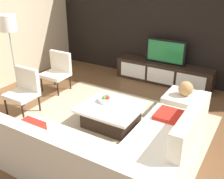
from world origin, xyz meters
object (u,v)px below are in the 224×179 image
Objects in this scene: sectional_couch at (111,153)px; fruit_bowl at (106,99)px; coffee_table at (111,115)px; accent_chair_near at (24,88)px; accent_chair_far at (58,69)px; ottoman at (184,105)px; television at (166,52)px; decorative_ball at (186,88)px; media_console at (164,73)px; floor_lamp at (8,28)px.

fruit_bowl is (-0.79, 1.12, 0.14)m from sectional_couch.
fruit_bowl is at bearing 150.58° from coffee_table.
accent_chair_near is 1.14m from accent_chair_far.
fruit_bowl is (-1.16, -0.95, 0.23)m from ottoman.
decorative_ball is (0.89, -1.24, -0.25)m from television.
media_console is 3.62m from floor_lamp.
accent_chair_near is 3.11× the size of fruit_bowl.
sectional_couch is 1.19m from coffee_table.
television is (0.00, 0.00, 0.54)m from media_console.
fruit_bowl reaches higher than ottoman.
floor_lamp reaches higher than media_console.
media_console is at bearing 125.50° from ottoman.
television is at bearing 125.49° from decorative_ball.
fruit_bowl is at bearing -140.73° from ottoman.
accent_chair_far is (-1.95, -1.58, 0.24)m from media_console.
media_console is 2.70× the size of accent_chair_near.
accent_chair_far is at bearing 51.07° from floor_lamp.
television is 3.27m from accent_chair_near.
television is 3.48m from floor_lamp.
floor_lamp is 2.00× the size of accent_chair_far.
decorative_ball is (0.37, 2.07, 0.25)m from sectional_couch.
accent_chair_far is at bearing -140.93° from media_console.
accent_chair_near is at bearing -123.53° from television.
accent_chair_far reaches higher than coffee_table.
accent_chair_far is 2.86m from decorative_ball.
accent_chair_near is (-1.70, -0.42, 0.29)m from coffee_table.
fruit_bowl is (-0.28, -2.20, 0.18)m from media_console.
television is 1.11× the size of accent_chair_near.
ottoman is at bearing -54.50° from media_console.
coffee_table is at bearing -29.42° from fruit_bowl.
accent_chair_far is 3.11× the size of decorative_ball.
accent_chair_near reaches higher than coffee_table.
fruit_bowl reaches higher than coffee_table.
sectional_couch is at bearing -54.72° from fruit_bowl.
media_console is 2.70× the size of accent_chair_far.
ottoman is (0.89, -1.24, -0.59)m from television.
accent_chair_near is at bearing 165.43° from sectional_couch.
accent_chair_far is at bearing 144.95° from sectional_couch.
media_console is at bearing 42.25° from floor_lamp.
television is 3.39m from sectional_couch.
ottoman is at bearing 17.04° from floor_lamp.
media_console is at bearing 87.51° from coffee_table.
decorative_ball is at bearing 6.09° from accent_chair_far.
decorative_ball is at bearing 37.21° from accent_chair_near.
coffee_table is at bearing -21.78° from accent_chair_far.
decorative_ball is at bearing -54.51° from television.
coffee_table is 1.44m from ottoman.
accent_chair_near reaches higher than fruit_bowl.
floor_lamp is 2.49× the size of ottoman.
ottoman is 2.50× the size of decorative_ball.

